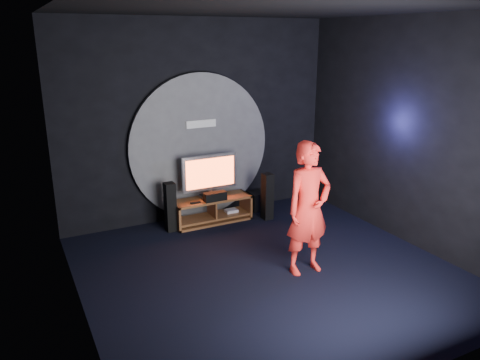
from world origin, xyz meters
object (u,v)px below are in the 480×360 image
(media_console, at_px, (212,211))
(tv, at_px, (210,174))
(tower_speaker_right, at_px, (267,196))
(player, at_px, (308,209))
(subwoofer, at_px, (258,201))
(tower_speaker_left, at_px, (170,207))

(media_console, bearing_deg, tv, 96.01)
(tower_speaker_right, distance_m, player, 2.08)
(media_console, xyz_separation_m, subwoofer, (1.03, 0.18, -0.02))
(tower_speaker_right, bearing_deg, player, -104.39)
(media_console, distance_m, player, 2.42)
(media_console, bearing_deg, tower_speaker_right, -18.03)
(tower_speaker_right, bearing_deg, subwoofer, 80.56)
(subwoofer, relative_size, player, 0.19)
(subwoofer, bearing_deg, media_console, -170.17)
(tv, relative_size, tower_speaker_left, 1.19)
(media_console, relative_size, subwoofer, 3.95)
(player, bearing_deg, media_console, 100.60)
(media_console, height_order, player, player)
(tv, xyz_separation_m, tower_speaker_left, (-0.78, -0.10, -0.44))
(subwoofer, distance_m, player, 2.62)
(subwoofer, bearing_deg, tower_speaker_right, -99.44)
(media_console, relative_size, tower_speaker_right, 1.65)
(media_console, distance_m, subwoofer, 1.04)
(tower_speaker_right, height_order, player, player)
(tv, xyz_separation_m, subwoofer, (1.03, 0.11, -0.69))
(player, bearing_deg, tower_speaker_right, 75.12)
(tower_speaker_left, height_order, player, player)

